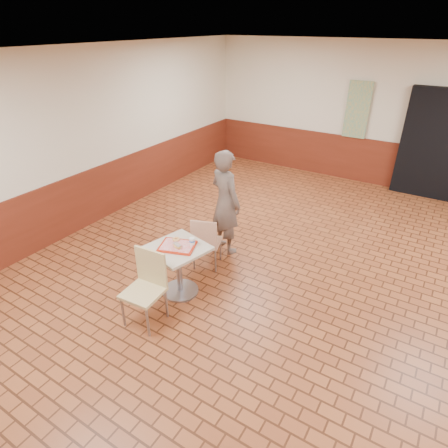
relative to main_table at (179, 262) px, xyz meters
The scene contains 12 objects.
room_shell 1.76m from the main_table, 19.33° to the left, with size 8.01×10.01×3.01m.
wainscot_band 1.44m from the main_table, 19.33° to the left, with size 8.00×10.00×1.00m.
corridor_doorway 5.97m from the main_table, 64.49° to the left, with size 1.60×0.22×2.20m, color black.
promo_poster 5.58m from the main_table, 82.06° to the left, with size 0.50×0.03×1.20m, color gray.
main_table is the anchor object (origin of this frame).
chair_main_front 0.61m from the main_table, 90.80° to the right, with size 0.47×0.47×0.94m.
chair_main_back 0.68m from the main_table, 92.43° to the left, with size 0.49×0.49×0.84m.
customer 1.33m from the main_table, 92.66° to the left, with size 0.61×0.40×1.67m, color #66584F.
serving_tray 0.25m from the main_table, 153.43° to the right, with size 0.45×0.35×0.03m.
ring_donut 0.31m from the main_table, 135.35° to the left, with size 0.10×0.10×0.03m, color #E8A354.
long_john_donut 0.29m from the main_table, 54.55° to the right, with size 0.17×0.13×0.05m.
paper_cup 0.37m from the main_table, 40.08° to the left, with size 0.07×0.07×0.09m.
Camera 1 is at (1.33, -3.65, 3.31)m, focal length 30.00 mm.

